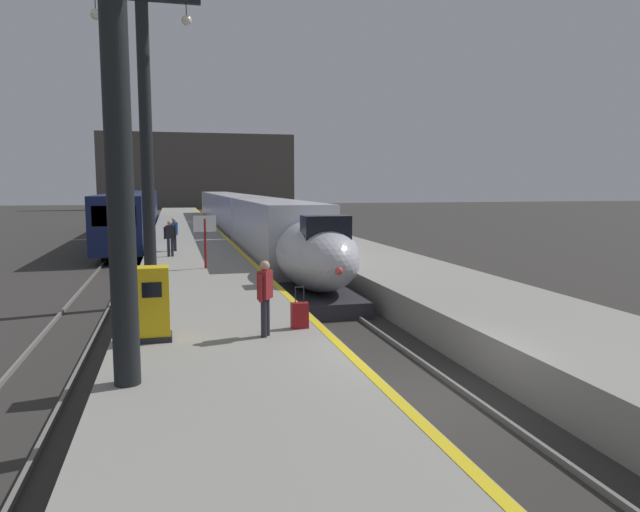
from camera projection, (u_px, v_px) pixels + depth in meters
The scene contains 19 objects.
ground_plane at pixel (432, 399), 12.08m from camera, with size 260.00×260.00×0.00m, color #33302D.
platform_left at pixel (191, 251), 34.86m from camera, with size 4.80×110.00×1.05m, color gray.
platform_right at pixel (323, 247), 36.83m from camera, with size 4.80×110.00×1.05m, color gray.
platform_left_safety_stripe at pixel (230, 241), 35.35m from camera, with size 0.20×107.80×0.01m, color yellow.
rail_main_left at pixel (241, 252), 38.37m from camera, with size 0.08×110.00×0.12m, color slate.
rail_main_right at pixel (264, 251), 38.73m from camera, with size 0.08×110.00×0.12m, color slate.
rail_secondary_left at pixel (111, 255), 36.40m from camera, with size 0.08×110.00×0.12m, color slate.
rail_secondary_right at pixel (136, 255), 36.76m from camera, with size 0.08×110.00×0.12m, color slate.
highspeed_train_main at pixel (240, 217), 44.97m from camera, with size 2.92×56.22×3.60m.
regional_train_adjacent at pixel (135, 212), 48.85m from camera, with size 2.85×36.60×3.80m.
station_column_near at pixel (118, 42), 9.23m from camera, with size 4.00×0.68×9.07m.
station_column_mid at pixel (145, 109), 20.56m from camera, with size 4.00×0.68×10.02m.
passenger_near_edge at pixel (265, 292), 12.88m from camera, with size 0.39×0.49×1.69m.
passenger_mid_platform at pixel (170, 235), 27.48m from camera, with size 0.57×0.25×1.69m.
passenger_far_waiting at pixel (174, 232), 29.81m from camera, with size 0.37×0.51×1.69m.
rolling_suitcase at pixel (300, 315), 13.72m from camera, with size 0.40×0.22×0.98m.
ticket_machine_yellow at pixel (153, 306), 12.58m from camera, with size 0.76×0.62×1.60m.
departure_info_board at pixel (205, 231), 23.46m from camera, with size 0.90×0.10×2.12m.
terminus_back_wall at pixel (199, 171), 109.43m from camera, with size 36.00×2.00×14.00m, color #4C4742.
Camera 1 is at (-5.10, -10.72, 4.37)m, focal length 32.96 mm.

